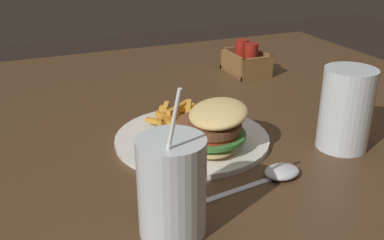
# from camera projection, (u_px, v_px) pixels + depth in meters

# --- Properties ---
(dining_table) EXTENTS (1.34, 1.25, 0.72)m
(dining_table) POSITION_uv_depth(u_px,v_px,m) (235.00, 164.00, 0.92)
(dining_table) COLOR #4C331E
(dining_table) RESTS_ON ground_plane
(meal_plate_near) EXTENTS (0.28, 0.28, 0.10)m
(meal_plate_near) POSITION_uv_depth(u_px,v_px,m) (201.00, 131.00, 0.80)
(meal_plate_near) COLOR white
(meal_plate_near) RESTS_ON dining_table
(beer_glass) EXTENTS (0.09, 0.09, 0.15)m
(beer_glass) POSITION_uv_depth(u_px,v_px,m) (346.00, 111.00, 0.78)
(beer_glass) COLOR silver
(beer_glass) RESTS_ON dining_table
(juice_glass) EXTENTS (0.09, 0.09, 0.21)m
(juice_glass) POSITION_uv_depth(u_px,v_px,m) (172.00, 191.00, 0.56)
(juice_glass) COLOR silver
(juice_glass) RESTS_ON dining_table
(spoon) EXTENTS (0.06, 0.19, 0.02)m
(spoon) POSITION_uv_depth(u_px,v_px,m) (278.00, 173.00, 0.71)
(spoon) COLOR silver
(spoon) RESTS_ON dining_table
(condiment_caddy) EXTENTS (0.13, 0.09, 0.09)m
(condiment_caddy) POSITION_uv_depth(u_px,v_px,m) (246.00, 62.00, 1.20)
(condiment_caddy) COLOR brown
(condiment_caddy) RESTS_ON dining_table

